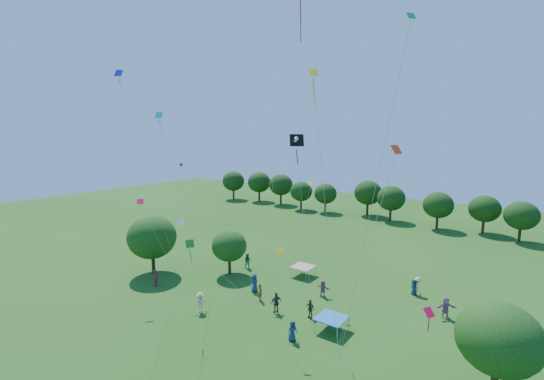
{
  "coord_description": "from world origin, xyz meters",
  "views": [
    {
      "loc": [
        16.22,
        -8.43,
        15.24
      ],
      "look_at": [
        0.0,
        14.0,
        11.0
      ],
      "focal_mm": 24.0,
      "sensor_mm": 36.0,
      "label": 1
    }
  ],
  "objects_px": {
    "near_tree_north": "(229,246)",
    "tent_red_stripe": "(303,267)",
    "red_high_kite": "(291,64)",
    "near_tree_east": "(499,338)",
    "near_tree_west": "(152,237)",
    "tent_blue": "(331,318)",
    "pirate_kite": "(297,145)"
  },
  "relations": [
    {
      "from": "near_tree_north",
      "to": "red_high_kite",
      "type": "distance_m",
      "value": 21.42
    },
    {
      "from": "near_tree_north",
      "to": "red_high_kite",
      "type": "height_order",
      "value": "red_high_kite"
    },
    {
      "from": "near_tree_north",
      "to": "pirate_kite",
      "type": "height_order",
      "value": "pirate_kite"
    },
    {
      "from": "near_tree_east",
      "to": "pirate_kite",
      "type": "bearing_deg",
      "value": 174.35
    },
    {
      "from": "red_high_kite",
      "to": "tent_blue",
      "type": "bearing_deg",
      "value": 32.45
    },
    {
      "from": "near_tree_east",
      "to": "near_tree_west",
      "type": "bearing_deg",
      "value": 178.76
    },
    {
      "from": "near_tree_north",
      "to": "near_tree_east",
      "type": "distance_m",
      "value": 26.09
    },
    {
      "from": "near_tree_north",
      "to": "pirate_kite",
      "type": "xyz_separation_m",
      "value": [
        11.11,
        -4.04,
        11.26
      ]
    },
    {
      "from": "near_tree_north",
      "to": "tent_blue",
      "type": "xyz_separation_m",
      "value": [
        14.47,
        -4.08,
        -2.15
      ]
    },
    {
      "from": "near_tree_east",
      "to": "red_high_kite",
      "type": "xyz_separation_m",
      "value": [
        -13.84,
        -0.4,
        16.3
      ]
    },
    {
      "from": "tent_blue",
      "to": "red_high_kite",
      "type": "relative_size",
      "value": 0.09
    },
    {
      "from": "near_tree_east",
      "to": "tent_red_stripe",
      "type": "relative_size",
      "value": 2.7
    },
    {
      "from": "tent_blue",
      "to": "pirate_kite",
      "type": "distance_m",
      "value": 13.83
    },
    {
      "from": "near_tree_west",
      "to": "red_high_kite",
      "type": "distance_m",
      "value": 24.68
    },
    {
      "from": "near_tree_north",
      "to": "tent_blue",
      "type": "relative_size",
      "value": 2.24
    },
    {
      "from": "tent_red_stripe",
      "to": "tent_blue",
      "type": "distance_m",
      "value": 11.22
    },
    {
      "from": "near_tree_west",
      "to": "near_tree_north",
      "type": "height_order",
      "value": "near_tree_west"
    },
    {
      "from": "near_tree_east",
      "to": "near_tree_north",
      "type": "bearing_deg",
      "value": 167.9
    },
    {
      "from": "tent_blue",
      "to": "near_tree_east",
      "type": "bearing_deg",
      "value": -7.16
    },
    {
      "from": "near_tree_north",
      "to": "pirate_kite",
      "type": "distance_m",
      "value": 16.32
    },
    {
      "from": "near_tree_west",
      "to": "tent_blue",
      "type": "bearing_deg",
      "value": 1.82
    },
    {
      "from": "tent_red_stripe",
      "to": "tent_blue",
      "type": "xyz_separation_m",
      "value": [
        7.58,
        -8.27,
        0.0
      ]
    },
    {
      "from": "tent_blue",
      "to": "pirate_kite",
      "type": "bearing_deg",
      "value": 179.38
    },
    {
      "from": "near_tree_north",
      "to": "tent_red_stripe",
      "type": "height_order",
      "value": "near_tree_north"
    },
    {
      "from": "tent_red_stripe",
      "to": "red_high_kite",
      "type": "bearing_deg",
      "value": -64.6
    },
    {
      "from": "near_tree_west",
      "to": "tent_blue",
      "type": "xyz_separation_m",
      "value": [
        21.51,
        0.68,
        -3.07
      ]
    },
    {
      "from": "near_tree_west",
      "to": "pirate_kite",
      "type": "bearing_deg",
      "value": 2.27
    },
    {
      "from": "near_tree_north",
      "to": "tent_red_stripe",
      "type": "distance_m",
      "value": 8.35
    },
    {
      "from": "tent_red_stripe",
      "to": "near_tree_east",
      "type": "bearing_deg",
      "value": -27.41
    },
    {
      "from": "tent_red_stripe",
      "to": "red_high_kite",
      "type": "xyz_separation_m",
      "value": [
        4.77,
        -10.05,
        19.13
      ]
    },
    {
      "from": "near_tree_east",
      "to": "pirate_kite",
      "type": "height_order",
      "value": "pirate_kite"
    },
    {
      "from": "near_tree_north",
      "to": "red_high_kite",
      "type": "relative_size",
      "value": 0.2
    }
  ]
}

